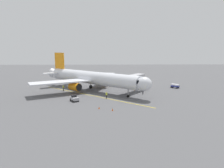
{
  "coord_description": "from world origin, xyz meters",
  "views": [
    {
      "loc": [
        -6.28,
        60.45,
        12.47
      ],
      "look_at": [
        -7.81,
        5.38,
        3.0
      ],
      "focal_mm": 31.99,
      "sensor_mm": 36.0,
      "label": 1
    }
  ],
  "objects_px": {
    "ground_crew_marshaller": "(143,91)",
    "ground_crew_loader": "(63,88)",
    "jet_bridge": "(132,80)",
    "tug_portside": "(74,98)",
    "safety_cone_wing_port": "(112,109)",
    "baggage_cart_near_nose": "(175,86)",
    "airplane": "(91,78)",
    "safety_cone_nose_right": "(99,108)",
    "safety_cone_nose_left": "(135,90)",
    "ground_crew_wing_walker": "(107,95)"
  },
  "relations": [
    {
      "from": "jet_bridge",
      "to": "airplane",
      "type": "bearing_deg",
      "value": -14.9
    },
    {
      "from": "safety_cone_nose_right",
      "to": "ground_crew_wing_walker",
      "type": "bearing_deg",
      "value": -99.59
    },
    {
      "from": "ground_crew_loader",
      "to": "tug_portside",
      "type": "distance_m",
      "value": 13.76
    },
    {
      "from": "ground_crew_loader",
      "to": "ground_crew_wing_walker",
      "type": "bearing_deg",
      "value": 143.11
    },
    {
      "from": "ground_crew_marshaller",
      "to": "safety_cone_nose_right",
      "type": "bearing_deg",
      "value": 49.88
    },
    {
      "from": "safety_cone_nose_left",
      "to": "ground_crew_loader",
      "type": "bearing_deg",
      "value": 0.19
    },
    {
      "from": "safety_cone_nose_left",
      "to": "tug_portside",
      "type": "bearing_deg",
      "value": 37.33
    },
    {
      "from": "airplane",
      "to": "ground_crew_wing_walker",
      "type": "xyz_separation_m",
      "value": [
        -4.76,
        9.85,
        -3.12
      ]
    },
    {
      "from": "ground_crew_wing_walker",
      "to": "ground_crew_loader",
      "type": "bearing_deg",
      "value": -36.89
    },
    {
      "from": "ground_crew_marshaller",
      "to": "tug_portside",
      "type": "height_order",
      "value": "ground_crew_marshaller"
    },
    {
      "from": "safety_cone_nose_right",
      "to": "airplane",
      "type": "bearing_deg",
      "value": -80.68
    },
    {
      "from": "tug_portside",
      "to": "safety_cone_wing_port",
      "type": "distance_m",
      "value": 12.21
    },
    {
      "from": "ground_crew_marshaller",
      "to": "safety_cone_wing_port",
      "type": "xyz_separation_m",
      "value": [
        9.19,
        15.67,
        -0.61
      ]
    },
    {
      "from": "baggage_cart_near_nose",
      "to": "tug_portside",
      "type": "bearing_deg",
      "value": 28.27
    },
    {
      "from": "jet_bridge",
      "to": "ground_crew_marshaller",
      "type": "distance_m",
      "value": 4.6
    },
    {
      "from": "ground_crew_marshaller",
      "to": "safety_cone_nose_right",
      "type": "distance_m",
      "value": 18.66
    },
    {
      "from": "jet_bridge",
      "to": "ground_crew_loader",
      "type": "distance_m",
      "value": 21.02
    },
    {
      "from": "airplane",
      "to": "safety_cone_nose_right",
      "type": "height_order",
      "value": "airplane"
    },
    {
      "from": "baggage_cart_near_nose",
      "to": "safety_cone_wing_port",
      "type": "relative_size",
      "value": 5.22
    },
    {
      "from": "safety_cone_nose_left",
      "to": "safety_cone_wing_port",
      "type": "height_order",
      "value": "same"
    },
    {
      "from": "ground_crew_marshaller",
      "to": "ground_crew_loader",
      "type": "height_order",
      "value": "same"
    },
    {
      "from": "tug_portside",
      "to": "safety_cone_nose_left",
      "type": "distance_m",
      "value": 21.02
    },
    {
      "from": "airplane",
      "to": "safety_cone_wing_port",
      "type": "distance_m",
      "value": 21.86
    },
    {
      "from": "ground_crew_loader",
      "to": "baggage_cart_near_nose",
      "type": "distance_m",
      "value": 36.12
    },
    {
      "from": "tug_portside",
      "to": "safety_cone_nose_left",
      "type": "bearing_deg",
      "value": -142.67
    },
    {
      "from": "ground_crew_marshaller",
      "to": "ground_crew_wing_walker",
      "type": "height_order",
      "value": "same"
    },
    {
      "from": "ground_crew_loader",
      "to": "safety_cone_wing_port",
      "type": "xyz_separation_m",
      "value": [
        -14.48,
        20.78,
        -0.61
      ]
    },
    {
      "from": "ground_crew_loader",
      "to": "safety_cone_nose_right",
      "type": "bearing_deg",
      "value": 121.03
    },
    {
      "from": "jet_bridge",
      "to": "safety_cone_nose_right",
      "type": "xyz_separation_m",
      "value": [
        8.91,
        16.07,
        -3.49
      ]
    },
    {
      "from": "safety_cone_nose_left",
      "to": "safety_cone_nose_right",
      "type": "distance_m",
      "value": 22.06
    },
    {
      "from": "safety_cone_nose_right",
      "to": "ground_crew_loader",
      "type": "bearing_deg",
      "value": -58.97
    },
    {
      "from": "ground_crew_marshaller",
      "to": "safety_cone_wing_port",
      "type": "bearing_deg",
      "value": 59.6
    },
    {
      "from": "ground_crew_marshaller",
      "to": "safety_cone_nose_left",
      "type": "relative_size",
      "value": 3.11
    },
    {
      "from": "ground_crew_loader",
      "to": "tug_portside",
      "type": "height_order",
      "value": "ground_crew_loader"
    },
    {
      "from": "airplane",
      "to": "safety_cone_nose_left",
      "type": "bearing_deg",
      "value": -179.31
    },
    {
      "from": "baggage_cart_near_nose",
      "to": "safety_cone_nose_right",
      "type": "xyz_separation_m",
      "value": [
        24.27,
        23.14,
        -0.38
      ]
    },
    {
      "from": "ground_crew_marshaller",
      "to": "ground_crew_loader",
      "type": "relative_size",
      "value": 1.0
    },
    {
      "from": "airplane",
      "to": "safety_cone_nose_right",
      "type": "relative_size",
      "value": 61.23
    },
    {
      "from": "ground_crew_marshaller",
      "to": "safety_cone_nose_left",
      "type": "xyz_separation_m",
      "value": [
        1.6,
        -5.18,
        -0.61
      ]
    },
    {
      "from": "safety_cone_wing_port",
      "to": "tug_portside",
      "type": "bearing_deg",
      "value": -41.63
    },
    {
      "from": "baggage_cart_near_nose",
      "to": "safety_cone_wing_port",
      "type": "xyz_separation_m",
      "value": [
        21.44,
        24.54,
        -0.38
      ]
    },
    {
      "from": "ground_crew_wing_walker",
      "to": "baggage_cart_near_nose",
      "type": "height_order",
      "value": "ground_crew_wing_walker"
    },
    {
      "from": "tug_portside",
      "to": "safety_cone_wing_port",
      "type": "bearing_deg",
      "value": 138.37
    },
    {
      "from": "ground_crew_marshaller",
      "to": "safety_cone_wing_port",
      "type": "distance_m",
      "value": 18.17
    },
    {
      "from": "ground_crew_marshaller",
      "to": "safety_cone_wing_port",
      "type": "height_order",
      "value": "ground_crew_marshaller"
    },
    {
      "from": "jet_bridge",
      "to": "ground_crew_loader",
      "type": "xyz_separation_m",
      "value": [
        20.56,
        -3.3,
        -2.88
      ]
    },
    {
      "from": "jet_bridge",
      "to": "ground_crew_marshaller",
      "type": "xyz_separation_m",
      "value": [
        -3.11,
        1.81,
        -2.88
      ]
    },
    {
      "from": "airplane",
      "to": "safety_cone_wing_port",
      "type": "relative_size",
      "value": 61.23
    },
    {
      "from": "safety_cone_nose_left",
      "to": "safety_cone_wing_port",
      "type": "distance_m",
      "value": 22.19
    },
    {
      "from": "airplane",
      "to": "jet_bridge",
      "type": "relative_size",
      "value": 3.38
    }
  ]
}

